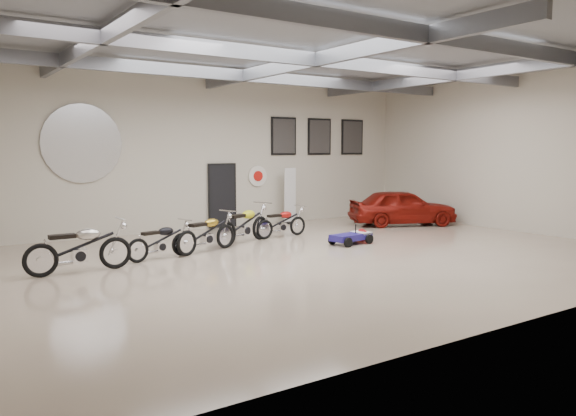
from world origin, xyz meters
TOP-DOWN VIEW (x-y plane):
  - floor at (0.00, 0.00)m, footprint 16.00×12.00m
  - ceiling at (0.00, 0.00)m, footprint 16.00×12.00m
  - back_wall at (0.00, 6.00)m, footprint 16.00×0.02m
  - right_wall at (8.00, 0.00)m, footprint 0.02×12.00m
  - ceiling_beams at (0.00, 0.00)m, footprint 15.80×11.80m
  - door at (0.50, 5.95)m, footprint 0.92×0.08m
  - logo_plaque at (-4.00, 5.95)m, footprint 2.30×0.06m
  - poster_left at (3.00, 5.96)m, footprint 1.05×0.08m
  - poster_mid at (4.60, 5.96)m, footprint 1.05×0.08m
  - poster_right at (6.20, 5.96)m, footprint 1.05×0.08m
  - oil_sign at (1.90, 5.95)m, footprint 0.72×0.10m
  - banner_stand at (2.96, 5.50)m, footprint 0.56×0.31m
  - motorcycle_silver at (-5.28, 1.32)m, footprint 2.20×0.68m
  - motorcycle_black at (-3.28, 1.82)m, footprint 1.85×0.94m
  - motorcycle_gold at (-1.95, 2.04)m, footprint 2.08×1.25m
  - motorcycle_yellow at (-0.47, 2.70)m, footprint 2.23×1.44m
  - motorcycle_red at (0.98, 3.01)m, footprint 1.84×0.72m
  - go_kart at (2.04, 0.91)m, footprint 1.59×0.85m
  - vintage_car at (5.99, 2.97)m, footprint 2.86×3.96m

SIDE VIEW (x-z plane):
  - floor at x=0.00m, z-range -0.01..0.01m
  - go_kart at x=2.04m, z-range 0.00..0.55m
  - motorcycle_black at x=-3.28m, z-range 0.00..0.92m
  - motorcycle_red at x=0.98m, z-range 0.00..0.94m
  - motorcycle_gold at x=-1.95m, z-range 0.00..1.03m
  - motorcycle_yellow at x=-0.47m, z-range 0.00..1.11m
  - motorcycle_silver at x=-5.28m, z-range 0.00..1.14m
  - vintage_car at x=5.99m, z-range 0.00..1.25m
  - banner_stand at x=2.96m, z-range 0.00..1.94m
  - door at x=0.50m, z-range 0.00..2.10m
  - oil_sign at x=1.90m, z-range 1.34..2.06m
  - back_wall at x=0.00m, z-range 0.00..5.00m
  - right_wall at x=8.00m, z-range 0.00..5.00m
  - logo_plaque at x=-4.00m, z-range 2.22..3.38m
  - poster_left at x=3.00m, z-range 2.42..3.78m
  - poster_mid at x=4.60m, z-range 2.42..3.78m
  - poster_right at x=6.20m, z-range 2.42..3.78m
  - ceiling_beams at x=0.00m, z-range 4.59..4.91m
  - ceiling at x=0.00m, z-range 5.00..5.00m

